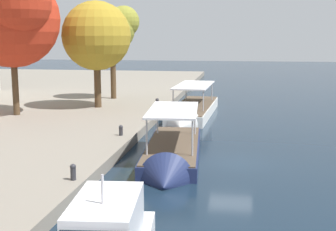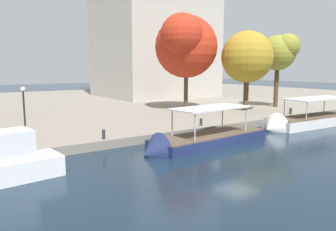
{
  "view_description": "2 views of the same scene",
  "coord_description": "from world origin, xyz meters",
  "px_view_note": "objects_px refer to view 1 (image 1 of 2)",
  "views": [
    {
      "loc": [
        -26.1,
        -0.49,
        7.21
      ],
      "look_at": [
        3.19,
        4.22,
        2.09
      ],
      "focal_mm": 49.4,
      "sensor_mm": 36.0,
      "label": 1
    },
    {
      "loc": [
        -16.44,
        -15.51,
        5.96
      ],
      "look_at": [
        -0.29,
        7.84,
        1.83
      ],
      "focal_mm": 35.48,
      "sensor_mm": 36.0,
      "label": 2
    }
  ],
  "objects_px": {
    "tree_1": "(115,29)",
    "tree_4": "(97,38)",
    "tour_boat_2": "(192,113)",
    "mooring_bollard_1": "(73,171)",
    "tree_3": "(14,16)",
    "mooring_bollard_2": "(157,102)",
    "mooring_bollard_0": "(121,130)",
    "tour_boat_1": "(172,157)"
  },
  "relations": [
    {
      "from": "tree_1",
      "to": "tree_4",
      "type": "xyz_separation_m",
      "value": [
        -6.23,
        -0.03,
        -0.84
      ]
    },
    {
      "from": "tour_boat_2",
      "to": "mooring_bollard_1",
      "type": "distance_m",
      "value": 21.38
    },
    {
      "from": "tree_3",
      "to": "tree_4",
      "type": "distance_m",
      "value": 7.78
    },
    {
      "from": "tour_boat_2",
      "to": "tree_3",
      "type": "relative_size",
      "value": 1.16
    },
    {
      "from": "tree_1",
      "to": "tree_3",
      "type": "distance_m",
      "value": 12.93
    },
    {
      "from": "mooring_bollard_2",
      "to": "tree_4",
      "type": "relative_size",
      "value": 0.08
    },
    {
      "from": "mooring_bollard_1",
      "to": "tree_3",
      "type": "xyz_separation_m",
      "value": [
        15.83,
        10.66,
        7.68
      ]
    },
    {
      "from": "tour_boat_2",
      "to": "tree_4",
      "type": "relative_size",
      "value": 1.41
    },
    {
      "from": "mooring_bollard_0",
      "to": "tree_3",
      "type": "height_order",
      "value": "tree_3"
    },
    {
      "from": "mooring_bollard_0",
      "to": "tree_1",
      "type": "xyz_separation_m",
      "value": [
        18.0,
        5.3,
        6.82
      ]
    },
    {
      "from": "tree_1",
      "to": "mooring_bollard_1",
      "type": "bearing_deg",
      "value": -168.52
    },
    {
      "from": "tree_3",
      "to": "tour_boat_2",
      "type": "bearing_deg",
      "value": -69.07
    },
    {
      "from": "mooring_bollard_0",
      "to": "tree_4",
      "type": "bearing_deg",
      "value": 24.13
    },
    {
      "from": "tour_boat_2",
      "to": "mooring_bollard_1",
      "type": "height_order",
      "value": "tour_boat_2"
    },
    {
      "from": "tour_boat_1",
      "to": "mooring_bollard_2",
      "type": "relative_size",
      "value": 15.81
    },
    {
      "from": "mooring_bollard_2",
      "to": "tree_1",
      "type": "relative_size",
      "value": 0.08
    },
    {
      "from": "mooring_bollard_2",
      "to": "mooring_bollard_1",
      "type": "bearing_deg",
      "value": -179.15
    },
    {
      "from": "mooring_bollard_0",
      "to": "tree_1",
      "type": "height_order",
      "value": "tree_1"
    },
    {
      "from": "tour_boat_1",
      "to": "tree_3",
      "type": "height_order",
      "value": "tree_3"
    },
    {
      "from": "tree_3",
      "to": "tree_4",
      "type": "relative_size",
      "value": 1.22
    },
    {
      "from": "mooring_bollard_0",
      "to": "tree_3",
      "type": "bearing_deg",
      "value": 59.34
    },
    {
      "from": "tour_boat_2",
      "to": "tree_3",
      "type": "distance_m",
      "value": 17.02
    },
    {
      "from": "mooring_bollard_0",
      "to": "tree_1",
      "type": "bearing_deg",
      "value": 16.41
    },
    {
      "from": "mooring_bollard_1",
      "to": "tour_boat_1",
      "type": "bearing_deg",
      "value": -30.31
    },
    {
      "from": "tour_boat_1",
      "to": "mooring_bollard_1",
      "type": "relative_size",
      "value": 15.18
    },
    {
      "from": "tour_boat_2",
      "to": "mooring_bollard_1",
      "type": "relative_size",
      "value": 17.89
    },
    {
      "from": "mooring_bollard_0",
      "to": "tree_4",
      "type": "height_order",
      "value": "tree_4"
    },
    {
      "from": "tour_boat_2",
      "to": "mooring_bollard_1",
      "type": "xyz_separation_m",
      "value": [
        -21.13,
        3.18,
        0.69
      ]
    },
    {
      "from": "tour_boat_2",
      "to": "mooring_bollard_0",
      "type": "height_order",
      "value": "tour_boat_2"
    },
    {
      "from": "mooring_bollard_2",
      "to": "tour_boat_1",
      "type": "bearing_deg",
      "value": -166.76
    },
    {
      "from": "mooring_bollard_1",
      "to": "tree_4",
      "type": "distance_m",
      "value": 22.98
    },
    {
      "from": "mooring_bollard_0",
      "to": "tree_4",
      "type": "relative_size",
      "value": 0.07
    },
    {
      "from": "mooring_bollard_1",
      "to": "mooring_bollard_2",
      "type": "bearing_deg",
      "value": 0.85
    },
    {
      "from": "mooring_bollard_2",
      "to": "mooring_bollard_0",
      "type": "bearing_deg",
      "value": -179.93
    },
    {
      "from": "tour_boat_1",
      "to": "mooring_bollard_1",
      "type": "bearing_deg",
      "value": -34.71
    },
    {
      "from": "mooring_bollard_0",
      "to": "mooring_bollard_1",
      "type": "relative_size",
      "value": 0.92
    },
    {
      "from": "mooring_bollard_1",
      "to": "tree_1",
      "type": "height_order",
      "value": "tree_1"
    },
    {
      "from": "mooring_bollard_0",
      "to": "mooring_bollard_2",
      "type": "height_order",
      "value": "mooring_bollard_2"
    },
    {
      "from": "tree_1",
      "to": "tree_4",
      "type": "bearing_deg",
      "value": -179.74
    },
    {
      "from": "tree_1",
      "to": "mooring_bollard_2",
      "type": "bearing_deg",
      "value": -131.24
    },
    {
      "from": "tour_boat_2",
      "to": "tree_3",
      "type": "xyz_separation_m",
      "value": [
        -5.29,
        13.84,
        8.37
      ]
    },
    {
      "from": "tour_boat_1",
      "to": "mooring_bollard_1",
      "type": "height_order",
      "value": "tour_boat_1"
    }
  ]
}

